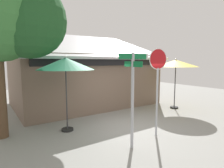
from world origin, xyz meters
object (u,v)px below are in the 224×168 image
object	(u,v)px
patio_umbrella_forest_green_left	(66,64)
patio_umbrella_mustard_center	(176,64)
street_sign_post	(133,90)
shade_tree	(3,12)
stop_sign	(158,77)

from	to	relation	value
patio_umbrella_forest_green_left	patio_umbrella_mustard_center	distance (m)	6.19
street_sign_post	patio_umbrella_forest_green_left	world-z (taller)	street_sign_post
street_sign_post	patio_umbrella_forest_green_left	size ratio (longest dim) A/B	1.01
street_sign_post	patio_umbrella_mustard_center	size ratio (longest dim) A/B	1.03
patio_umbrella_forest_green_left	shade_tree	xyz separation A→B (m)	(-1.82, 0.54, 1.66)
stop_sign	street_sign_post	bearing A→B (deg)	-168.55
patio_umbrella_mustard_center	patio_umbrella_forest_green_left	bearing A→B (deg)	179.72
stop_sign	patio_umbrella_forest_green_left	bearing A→B (deg)	138.46
patio_umbrella_forest_green_left	stop_sign	bearing A→B (deg)	-41.54
stop_sign	shade_tree	xyz separation A→B (m)	(-4.26, 2.70, 2.08)
patio_umbrella_mustard_center	shade_tree	world-z (taller)	shade_tree
patio_umbrella_forest_green_left	patio_umbrella_mustard_center	size ratio (longest dim) A/B	1.02
stop_sign	patio_umbrella_mustard_center	world-z (taller)	stop_sign
stop_sign	shade_tree	world-z (taller)	shade_tree
street_sign_post	patio_umbrella_mustard_center	distance (m)	5.67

